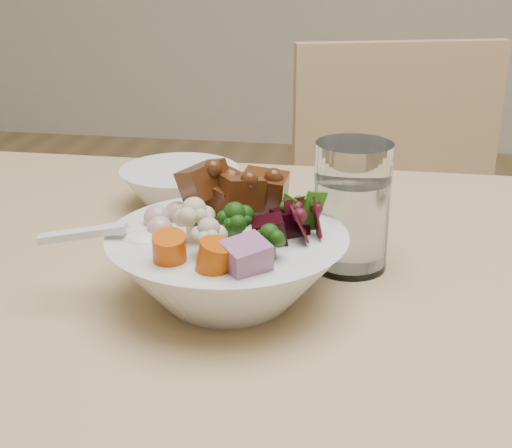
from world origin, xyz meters
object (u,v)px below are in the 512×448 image
object	(u,v)px
chair_far	(407,257)
water_glass	(351,212)
dining_table	(477,402)
side_bowl	(180,188)
food_bowl	(230,261)

from	to	relation	value
chair_far	water_glass	xyz separation A→B (m)	(-0.09, -0.57, 0.30)
dining_table	chair_far	distance (m)	0.70
dining_table	water_glass	bearing A→B (deg)	138.56
water_glass	side_bowl	bearing A→B (deg)	146.64
chair_far	water_glass	distance (m)	0.65
chair_far	dining_table	bearing A→B (deg)	-104.57
dining_table	food_bowl	bearing A→B (deg)	174.78
dining_table	chair_far	world-z (taller)	chair_far
dining_table	chair_far	xyz separation A→B (m)	(-0.03, 0.68, -0.17)
chair_far	water_glass	world-z (taller)	chair_far
chair_far	side_bowl	world-z (taller)	chair_far
dining_table	side_bowl	distance (m)	0.42
food_bowl	side_bowl	world-z (taller)	food_bowl
dining_table	side_bowl	world-z (taller)	side_bowl
water_glass	chair_far	bearing A→B (deg)	80.75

